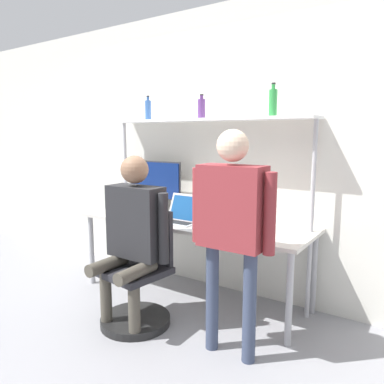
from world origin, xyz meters
name	(u,v)px	position (x,y,z in m)	size (l,w,h in m)	color
ground_plane	(168,312)	(0.00, 0.00, 0.00)	(12.00, 12.00, 0.00)	gray
wall_back	(215,152)	(0.00, 0.77, 1.35)	(8.00, 0.06, 2.70)	silver
desk	(192,227)	(0.00, 0.38, 0.68)	(2.19, 0.72, 0.74)	beige
shelf_unit	(204,139)	(0.00, 0.58, 1.47)	(2.08, 0.30, 1.66)	white
monitor	(154,182)	(-0.60, 0.56, 1.03)	(0.66, 0.22, 0.51)	#333338
laptop	(182,215)	(-0.04, 0.27, 0.81)	(0.31, 0.25, 0.24)	#BCBCC1
cell_phone	(200,227)	(0.21, 0.19, 0.74)	(0.07, 0.15, 0.01)	#264C8C
office_chair	(139,289)	(-0.09, -0.26, 0.28)	(0.56, 0.56, 0.92)	black
person_seated	(133,227)	(-0.09, -0.31, 0.80)	(0.63, 0.47, 1.36)	#4C473D
person_standing	(232,216)	(0.74, -0.25, 0.98)	(0.61, 0.21, 1.55)	#38425B
bottle_purple	(202,108)	(-0.03, 0.58, 1.75)	(0.07, 0.07, 0.22)	#593372
bottle_blue	(148,110)	(-0.68, 0.58, 1.76)	(0.06, 0.06, 0.24)	#335999
bottle_green	(273,102)	(0.66, 0.58, 1.78)	(0.07, 0.07, 0.27)	#2D8C3F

